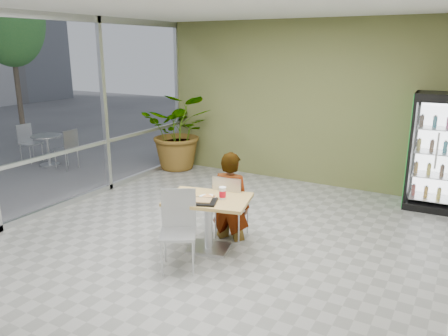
# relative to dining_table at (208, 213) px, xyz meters

# --- Properties ---
(ground) EXTENTS (7.00, 7.00, 0.00)m
(ground) POSITION_rel_dining_table_xyz_m (-0.05, 0.14, -0.54)
(ground) COLOR gray
(ground) RESTS_ON ground
(room_envelope) EXTENTS (6.00, 7.00, 3.20)m
(room_envelope) POSITION_rel_dining_table_xyz_m (-0.05, 0.14, 1.06)
(room_envelope) COLOR silver
(room_envelope) RESTS_ON ground
(storefront_frame) EXTENTS (0.10, 7.00, 3.20)m
(storefront_frame) POSITION_rel_dining_table_xyz_m (-3.05, 0.14, 1.06)
(storefront_frame) COLOR #B3B5B8
(storefront_frame) RESTS_ON ground
(dining_table) EXTENTS (1.23, 0.99, 0.75)m
(dining_table) POSITION_rel_dining_table_xyz_m (0.00, 0.00, 0.00)
(dining_table) COLOR tan
(dining_table) RESTS_ON ground
(chair_far) EXTENTS (0.46, 0.46, 0.94)m
(chair_far) POSITION_rel_dining_table_xyz_m (0.06, 0.46, 0.01)
(chair_far) COLOR #B3B5B8
(chair_far) RESTS_ON ground
(chair_near) EXTENTS (0.60, 0.60, 0.98)m
(chair_near) POSITION_rel_dining_table_xyz_m (-0.10, -0.54, 0.04)
(chair_near) COLOR #B3B5B8
(chair_near) RESTS_ON ground
(seated_woman) EXTENTS (0.62, 0.43, 1.58)m
(seated_woman) POSITION_rel_dining_table_xyz_m (0.05, 0.51, -0.05)
(seated_woman) COLOR black
(seated_woman) RESTS_ON ground
(pizza_plate) EXTENTS (0.33, 0.29, 0.03)m
(pizza_plate) POSITION_rel_dining_table_xyz_m (-0.01, 0.00, 0.23)
(pizza_plate) COLOR white
(pizza_plate) RESTS_ON dining_table
(soda_cup) EXTENTS (0.09, 0.09, 0.17)m
(soda_cup) POSITION_rel_dining_table_xyz_m (0.19, 0.05, 0.29)
(soda_cup) COLOR white
(soda_cup) RESTS_ON dining_table
(napkin_stack) EXTENTS (0.16, 0.16, 0.02)m
(napkin_stack) POSITION_rel_dining_table_xyz_m (-0.28, -0.13, 0.22)
(napkin_stack) COLOR white
(napkin_stack) RESTS_ON dining_table
(cafeteria_tray) EXTENTS (0.50, 0.43, 0.02)m
(cafeteria_tray) POSITION_rel_dining_table_xyz_m (0.00, -0.20, 0.22)
(cafeteria_tray) COLOR black
(cafeteria_tray) RESTS_ON dining_table
(beverage_fridge) EXTENTS (0.93, 0.73, 1.96)m
(beverage_fridge) POSITION_rel_dining_table_xyz_m (2.48, 3.27, 0.44)
(beverage_fridge) COLOR black
(beverage_fridge) RESTS_ON ground
(potted_plant) EXTENTS (1.92, 1.81, 1.71)m
(potted_plant) POSITION_rel_dining_table_xyz_m (-2.73, 3.24, 0.32)
(potted_plant) COLOR #2D7132
(potted_plant) RESTS_ON ground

